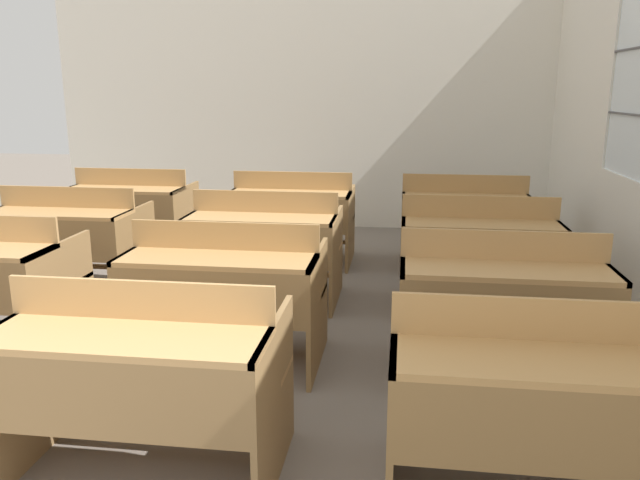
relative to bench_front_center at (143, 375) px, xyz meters
The scene contains 12 objects.
wall_back 5.50m from the bench_front_center, 92.01° to the left, with size 6.16×0.06×3.19m.
bench_front_center is the anchor object (origin of this frame).
bench_front_right 1.67m from the bench_front_center, ahead, with size 1.19×0.78×0.91m.
bench_second_center 1.22m from the bench_front_center, 88.95° to the left, with size 1.19×0.78×0.91m.
bench_second_right 2.08m from the bench_front_center, 35.25° to the left, with size 1.19×0.78×0.91m.
bench_third_left 2.95m from the bench_front_center, 124.99° to the left, with size 1.19×0.78×0.91m.
bench_third_center 2.42m from the bench_front_center, 89.82° to the left, with size 1.19×0.78×0.91m.
bench_third_right 2.96m from the bench_front_center, 54.89° to the left, with size 1.19×0.78×0.91m.
bench_back_left 4.02m from the bench_front_center, 114.78° to the left, with size 1.19×0.78×0.91m.
bench_back_center 3.62m from the bench_front_center, 89.70° to the left, with size 1.19×0.78×0.91m.
bench_back_right 4.00m from the bench_front_center, 64.94° to the left, with size 1.19×0.78×0.91m.
wastepaper_bin 4.99m from the bench_front_center, 59.27° to the left, with size 0.26×0.26×0.29m.
Camera 1 is at (1.30, -0.68, 1.71)m, focal length 35.00 mm.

